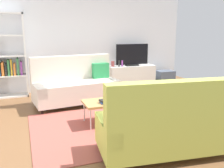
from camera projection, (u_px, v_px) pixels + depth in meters
The scene contains 16 objects.
ground_plane at pixel (112, 120), 4.77m from camera, with size 7.68×7.68×0.00m, color brown.
wall_far at pixel (78, 38), 7.02m from camera, with size 6.40×0.12×2.90m, color silver.
area_rug at pixel (115, 126), 4.47m from camera, with size 2.90×2.20×0.01m, color #9E4C42.
couch_beige at pixel (76, 85), 5.74m from camera, with size 1.99×1.06×1.10m.
couch_green at pixel (169, 125), 3.36m from camera, with size 1.99×1.06×1.10m.
coffee_table at pixel (113, 102), 4.58m from camera, with size 1.10×0.56×0.42m.
tv_console at pixel (131, 76), 7.46m from camera, with size 1.40×0.44×0.64m, color silver.
tv at pixel (132, 55), 7.31m from camera, with size 1.00×0.20×0.64m.
bookshelf at pixel (3, 60), 6.17m from camera, with size 1.10×0.36×2.10m.
storage_trunk at pixel (165, 78), 7.76m from camera, with size 0.52×0.40×0.44m, color #4C5666.
potted_plant at pixel (118, 92), 4.59m from camera, with size 0.21×0.21×0.30m.
table_book_0 at pixel (107, 102), 4.44m from camera, with size 0.24×0.18×0.03m, color #3359B2.
table_book_1 at pixel (107, 100), 4.43m from camera, with size 0.24×0.18×0.03m, color #262626.
vase_0 at pixel (113, 64), 7.23m from camera, with size 0.10×0.10×0.15m, color #B24C4C.
bottle_0 at pixel (119, 63), 7.19m from camera, with size 0.05×0.05×0.19m, color #262626.
bottle_1 at pixel (122, 63), 7.23m from camera, with size 0.05×0.05×0.18m, color purple.
Camera 1 is at (-1.54, -4.23, 1.71)m, focal length 39.88 mm.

